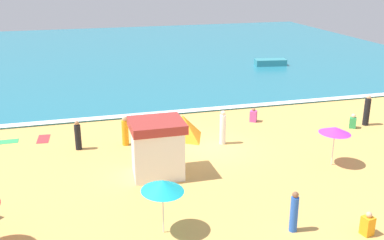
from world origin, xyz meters
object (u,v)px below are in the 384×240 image
beachgoer_12 (125,131)px  beach_umbrella_1 (163,186)px  beach_tent (183,126)px  beachgoer_2 (353,122)px  beach_umbrella_2 (335,130)px  beachgoer_7 (78,136)px  lifeguard_cabana (157,148)px  beachgoer_10 (294,212)px  beachgoer_5 (367,111)px  beachgoer_8 (253,116)px  beachgoer_6 (223,128)px  small_boat_0 (270,62)px  beachgoer_0 (368,225)px

beachgoer_12 → beach_umbrella_1: bearing=-88.8°
beach_tent → beachgoer_2: beach_tent is taller
beach_umbrella_2 → beachgoer_7: beach_umbrella_2 is taller
lifeguard_cabana → beachgoer_10: (3.85, -6.03, -0.59)m
beach_umbrella_1 → beachgoer_10: size_ratio=1.38×
beachgoer_5 → beachgoer_12: 14.58m
beachgoer_5 → beachgoer_8: bearing=159.1°
beachgoer_7 → beachgoer_10: 12.50m
lifeguard_cabana → beachgoer_7: 5.41m
beachgoer_6 → beachgoer_8: beachgoer_6 is taller
beachgoer_5 → beachgoer_6: (-9.43, -0.59, 0.00)m
beachgoer_10 → small_boat_0: 28.95m
beachgoer_0 → beachgoer_2: beachgoer_0 is taller
lifeguard_cabana → beachgoer_12: 4.24m
beachgoer_8 → beach_tent: bearing=-164.1°
beachgoer_12 → beachgoer_6: bearing=-13.5°
beachgoer_7 → small_boat_0: beachgoer_7 is taller
beach_tent → beach_umbrella_2: bearing=-43.1°
beachgoer_0 → beachgoer_2: 11.90m
beach_umbrella_2 → beachgoer_10: bearing=-133.5°
beachgoer_5 → small_boat_0: 17.25m
beach_umbrella_1 → beach_tent: 9.93m
beach_umbrella_2 → beachgoer_7: size_ratio=1.26×
beach_umbrella_1 → beach_umbrella_2: 9.89m
small_boat_0 → lifeguard_cabana: bearing=-126.3°
beach_umbrella_2 → beachgoer_5: beach_umbrella_2 is taller
beachgoer_0 → lifeguard_cabana: bearing=132.3°
small_boat_0 → beach_umbrella_2: bearing=-107.2°
beach_umbrella_1 → beachgoer_6: bearing=57.4°
beach_umbrella_1 → beachgoer_2: 15.62m
lifeguard_cabana → beachgoer_2: bearing=14.3°
beachgoer_7 → beachgoer_12: 2.49m
beach_umbrella_2 → beachgoer_12: bearing=150.6°
lifeguard_cabana → beach_umbrella_1: bearing=-98.9°
beachgoer_10 → beachgoer_12: beachgoer_12 is taller
beachgoer_2 → beach_tent: bearing=172.8°
lifeguard_cabana → beachgoer_10: lifeguard_cabana is taller
beach_tent → beachgoer_10: 10.62m
beach_umbrella_2 → beach_tent: bearing=136.9°
beach_tent → beachgoer_7: (-5.80, -0.36, 0.11)m
beach_umbrella_1 → beachgoer_10: (4.61, -1.17, -1.13)m
beach_umbrella_1 → small_boat_0: 30.09m
beachgoer_2 → beachgoer_8: (-5.29, 2.67, -0.01)m
lifeguard_cabana → beachgoer_6: size_ratio=1.40×
beach_umbrella_2 → beach_tent: size_ratio=0.72×
beachgoer_8 → beach_umbrella_2: bearing=-80.5°
beachgoer_12 → small_boat_0: 23.09m
beachgoer_0 → beachgoer_8: (0.92, 12.83, -0.02)m
beach_umbrella_2 → beach_tent: (-6.07, 5.69, -1.17)m
beachgoer_12 → small_boat_0: beachgoer_12 is taller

